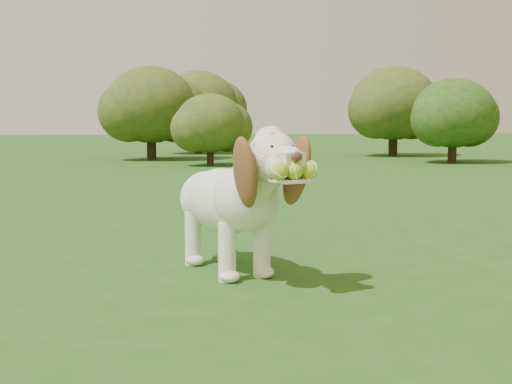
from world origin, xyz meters
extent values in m
plane|color=#1F4D16|center=(0.00, 0.00, 0.00)|extent=(80.00, 80.00, 0.00)
ellipsoid|color=white|center=(-0.52, -0.40, 0.36)|extent=(0.48, 0.68, 0.33)
ellipsoid|color=white|center=(-0.45, -0.62, 0.39)|extent=(0.40, 0.40, 0.32)
ellipsoid|color=white|center=(-0.58, -0.19, 0.35)|extent=(0.36, 0.36, 0.29)
cylinder|color=white|center=(-0.42, -0.74, 0.48)|extent=(0.23, 0.29, 0.25)
sphere|color=white|center=(-0.39, -0.86, 0.60)|extent=(0.28, 0.28, 0.23)
sphere|color=white|center=(-0.39, -0.84, 0.66)|extent=(0.18, 0.18, 0.15)
cube|color=white|center=(-0.35, -0.98, 0.60)|extent=(0.13, 0.15, 0.06)
ellipsoid|color=#592D28|center=(-0.33, -1.05, 0.61)|extent=(0.06, 0.05, 0.04)
cube|color=white|center=(-0.35, -0.99, 0.51)|extent=(0.16, 0.17, 0.02)
ellipsoid|color=brown|center=(-0.51, -0.89, 0.54)|extent=(0.16, 0.24, 0.35)
ellipsoid|color=brown|center=(-0.26, -0.81, 0.54)|extent=(0.18, 0.21, 0.35)
cylinder|color=white|center=(-0.61, -0.06, 0.39)|extent=(0.10, 0.17, 0.12)
cylinder|color=white|center=(-0.55, -0.63, 0.14)|extent=(0.10, 0.10, 0.28)
cylinder|color=white|center=(-0.37, -0.58, 0.14)|extent=(0.10, 0.10, 0.28)
cylinder|color=white|center=(-0.66, -0.23, 0.14)|extent=(0.10, 0.10, 0.28)
cylinder|color=white|center=(-0.48, -0.18, 0.14)|extent=(0.10, 0.10, 0.28)
sphere|color=#ADCC2A|center=(-0.41, -1.05, 0.55)|extent=(0.10, 0.10, 0.08)
sphere|color=#ADCC2A|center=(-0.34, -1.03, 0.55)|extent=(0.10, 0.10, 0.08)
sphere|color=#ADCC2A|center=(-0.27, -1.01, 0.55)|extent=(0.10, 0.10, 0.08)
cylinder|color=#382314|center=(0.61, 7.72, 0.21)|extent=(0.13, 0.13, 0.41)
ellipsoid|color=#1A4013|center=(0.61, 7.72, 0.75)|extent=(1.23, 1.23, 1.05)
cylinder|color=#382314|center=(5.23, 7.54, 0.26)|extent=(0.16, 0.16, 0.51)
ellipsoid|color=#1A4013|center=(5.23, 7.54, 0.94)|extent=(1.54, 1.54, 1.31)
cylinder|color=#382314|center=(5.22, 10.18, 0.33)|extent=(0.20, 0.20, 0.66)
ellipsoid|color=#1A4013|center=(5.22, 10.18, 1.21)|extent=(1.98, 1.98, 1.68)
cylinder|color=#382314|center=(1.01, 12.41, 0.33)|extent=(0.21, 0.21, 0.66)
ellipsoid|color=#1A4013|center=(1.01, 12.41, 1.21)|extent=(1.98, 1.98, 1.68)
cylinder|color=#382314|center=(-0.30, 9.82, 0.31)|extent=(0.19, 0.19, 0.62)
ellipsoid|color=#1A4013|center=(-0.30, 9.82, 1.13)|extent=(1.85, 1.85, 1.57)
camera|label=1|loc=(-1.06, -3.58, 0.75)|focal=45.00mm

